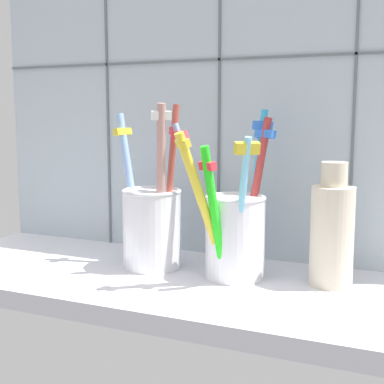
{
  "coord_description": "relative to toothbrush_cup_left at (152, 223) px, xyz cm",
  "views": [
    {
      "loc": [
        23.46,
        -51.63,
        19.64
      ],
      "look_at": [
        0.0,
        2.51,
        11.15
      ],
      "focal_mm": 50.26,
      "sensor_mm": 36.0,
      "label": 1
    }
  ],
  "objects": [
    {
      "name": "tile_wall_back",
      "position": [
        5.07,
        9.49,
        15.26
      ],
      "size": [
        64.0,
        2.2,
        45.0
      ],
      "color": "#B2C1CC",
      "rests_on": "ground"
    },
    {
      "name": "toothbrush_cup_right",
      "position": [
        10.06,
        -0.12,
        0.17
      ],
      "size": [
        11.14,
        12.92,
        18.27
      ],
      "color": "white",
      "rests_on": "counter_slab"
    },
    {
      "name": "counter_slab",
      "position": [
        5.07,
        -2.5,
        -6.24
      ],
      "size": [
        64.0,
        22.0,
        2.0
      ],
      "primitive_type": "cube",
      "color": "silver",
      "rests_on": "ground"
    },
    {
      "name": "ceramic_vase",
      "position": [
        20.24,
        1.36,
        0.48
      ],
      "size": [
        4.45,
        4.45,
        12.91
      ],
      "color": "beige",
      "rests_on": "counter_slab"
    },
    {
      "name": "toothbrush_cup_left",
      "position": [
        0.0,
        0.0,
        0.0
      ],
      "size": [
        8.79,
        6.9,
        18.92
      ],
      "color": "white",
      "rests_on": "counter_slab"
    }
  ]
}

